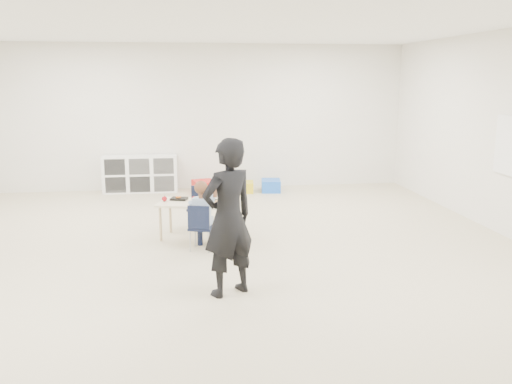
{
  "coord_description": "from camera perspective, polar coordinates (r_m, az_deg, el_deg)",
  "views": [
    {
      "loc": [
        -0.38,
        -6.15,
        2.13
      ],
      "look_at": [
        0.45,
        -0.08,
        0.85
      ],
      "focal_mm": 38.0,
      "sensor_mm": 36.0,
      "label": 1
    }
  ],
  "objects": [
    {
      "name": "room",
      "position": [
        6.2,
        -4.21,
        5.02
      ],
      "size": [
        9.0,
        9.02,
        2.8
      ],
      "color": "#C1B694",
      "rests_on": "ground"
    },
    {
      "name": "table",
      "position": [
        7.39,
        -5.92,
        -2.94
      ],
      "size": [
        1.2,
        0.84,
        0.5
      ],
      "rotation": [
        0.0,
        0.0,
        -0.29
      ],
      "color": "#FCEFC9",
      "rests_on": "ground"
    },
    {
      "name": "chair_near",
      "position": [
        6.88,
        -5.76,
        -3.66
      ],
      "size": [
        0.36,
        0.35,
        0.6
      ],
      "primitive_type": null,
      "rotation": [
        0.0,
        0.0,
        -0.29
      ],
      "color": "black",
      "rests_on": "ground"
    },
    {
      "name": "chair_far",
      "position": [
        7.88,
        -6.07,
        -1.68
      ],
      "size": [
        0.36,
        0.35,
        0.6
      ],
      "primitive_type": null,
      "rotation": [
        0.0,
        0.0,
        -0.29
      ],
      "color": "black",
      "rests_on": "ground"
    },
    {
      "name": "child",
      "position": [
        6.84,
        -5.79,
        -2.27
      ],
      "size": [
        0.5,
        0.5,
        0.95
      ],
      "primitive_type": null,
      "rotation": [
        0.0,
        0.0,
        -0.29
      ],
      "color": "#99AFCF",
      "rests_on": "chair_near"
    },
    {
      "name": "lunch_tray_near",
      "position": [
        7.33,
        -4.93,
        -0.95
      ],
      "size": [
        0.26,
        0.22,
        0.03
      ],
      "primitive_type": "cube",
      "rotation": [
        0.0,
        0.0,
        -0.29
      ],
      "color": "black",
      "rests_on": "table"
    },
    {
      "name": "lunch_tray_far",
      "position": [
        7.52,
        -8.1,
        -0.71
      ],
      "size": [
        0.26,
        0.22,
        0.03
      ],
      "primitive_type": "cube",
      "rotation": [
        0.0,
        0.0,
        -0.29
      ],
      "color": "black",
      "rests_on": "table"
    },
    {
      "name": "milk_carton",
      "position": [
        7.19,
        -6.11,
        -0.94
      ],
      "size": [
        0.09,
        0.09,
        0.1
      ],
      "primitive_type": "cube",
      "rotation": [
        0.0,
        0.0,
        -0.29
      ],
      "color": "white",
      "rests_on": "table"
    },
    {
      "name": "bread_roll",
      "position": [
        7.14,
        -4.08,
        -1.12
      ],
      "size": [
        0.09,
        0.09,
        0.07
      ],
      "primitive_type": "ellipsoid",
      "color": "tan",
      "rests_on": "table"
    },
    {
      "name": "apple_near",
      "position": [
        7.38,
        -6.54,
        -0.74
      ],
      "size": [
        0.07,
        0.07,
        0.07
      ],
      "primitive_type": "sphere",
      "color": "#A00E16",
      "rests_on": "table"
    },
    {
      "name": "apple_far",
      "position": [
        7.44,
        -9.62,
        -0.71
      ],
      "size": [
        0.07,
        0.07,
        0.07
      ],
      "primitive_type": "sphere",
      "color": "#A00E16",
      "rests_on": "table"
    },
    {
      "name": "cubby_shelf",
      "position": [
        10.61,
        -12.08,
        1.89
      ],
      "size": [
        1.4,
        0.4,
        0.7
      ],
      "primitive_type": "cube",
      "color": "white",
      "rests_on": "ground"
    },
    {
      "name": "rules_poster",
      "position": [
        8.08,
        25.04,
        4.45
      ],
      "size": [
        0.02,
        0.6,
        0.8
      ],
      "primitive_type": "cube",
      "color": "white",
      "rests_on": "room"
    },
    {
      "name": "adult",
      "position": [
        5.34,
        -2.95,
        -2.74
      ],
      "size": [
        0.69,
        0.61,
        1.58
      ],
      "primitive_type": "imported",
      "rotation": [
        0.0,
        0.0,
        3.66
      ],
      "color": "black",
      "rests_on": "ground"
    },
    {
      "name": "bin_red",
      "position": [
        10.33,
        -5.46,
        0.53
      ],
      "size": [
        0.49,
        0.56,
        0.24
      ],
      "primitive_type": "cube",
      "rotation": [
        0.0,
        0.0,
        0.25
      ],
      "color": "red",
      "rests_on": "ground"
    },
    {
      "name": "bin_yellow",
      "position": [
        10.39,
        -1.17,
        0.54
      ],
      "size": [
        0.36,
        0.44,
        0.2
      ],
      "primitive_type": "cube",
      "rotation": [
        0.0,
        0.0,
        -0.1
      ],
      "color": "gold",
      "rests_on": "ground"
    },
    {
      "name": "bin_blue",
      "position": [
        10.46,
        1.58,
        0.68
      ],
      "size": [
        0.41,
        0.5,
        0.22
      ],
      "primitive_type": "cube",
      "rotation": [
        0.0,
        0.0,
        -0.12
      ],
      "color": "blue",
      "rests_on": "ground"
    }
  ]
}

